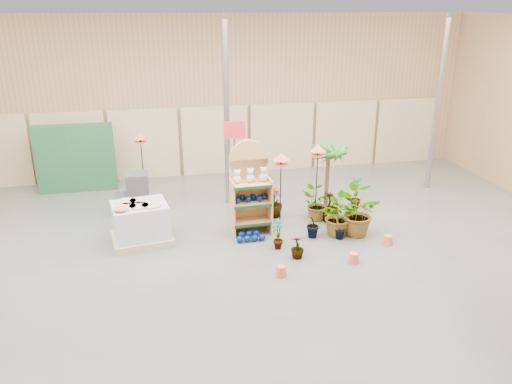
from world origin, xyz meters
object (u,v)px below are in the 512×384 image
potted_plant_2 (336,216)px  display_shelf (250,191)px  bird_table_front (281,160)px  pallet_stack (141,223)px

potted_plant_2 → display_shelf: bearing=161.0°
display_shelf → bird_table_front: bearing=-41.4°
bird_table_front → potted_plant_2: bird_table_front is taller
pallet_stack → bird_table_front: size_ratio=0.72×
bird_table_front → potted_plant_2: size_ratio=2.09×
pallet_stack → bird_table_front: bird_table_front is taller
potted_plant_2 → bird_table_front: bearing=173.3°
bird_table_front → pallet_stack: bearing=173.0°
bird_table_front → display_shelf: bearing=140.4°
display_shelf → pallet_stack: size_ratio=1.52×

